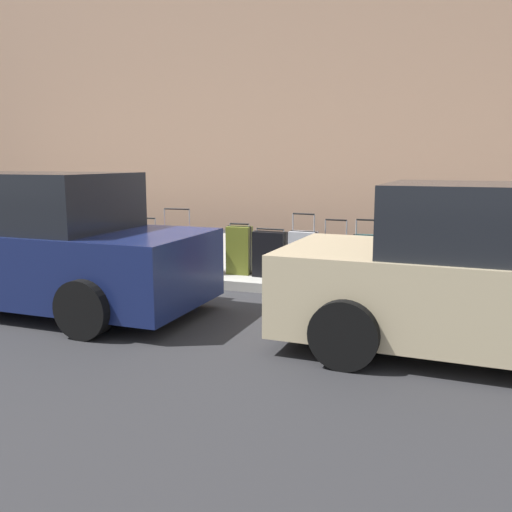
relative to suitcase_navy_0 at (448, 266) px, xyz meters
The scene contains 19 objects.
ground_plane 3.81m from the suitcase_navy_0, ahead, with size 40.00×40.00×0.00m, color #28282B.
sidewalk_curb 4.25m from the suitcase_navy_0, 27.81° to the right, with size 18.00×5.00×0.14m, color #9E9B93.
building_facade_sidewalk_side 10.13m from the suitcase_navy_0, 64.07° to the right, with size 24.00×3.00×11.75m, color #9E7A60.
suitcase_navy_0 is the anchor object (origin of this frame).
suitcase_red_1 0.53m from the suitcase_navy_0, ahead, with size 0.40×0.21×0.63m.
suitcase_teal_2 1.04m from the suitcase_navy_0, ahead, with size 0.47×0.24×0.93m.
suitcase_maroon_3 1.53m from the suitcase_navy_0, ahead, with size 0.38×0.24×0.91m.
suitcase_silver_4 2.00m from the suitcase_navy_0, ahead, with size 0.40×0.26×0.99m.
suitcase_black_5 2.52m from the suitcase_navy_0, ahead, with size 0.51×0.27×0.74m.
suitcase_olive_6 3.03m from the suitcase_navy_0, ahead, with size 0.37×0.25×0.79m.
suitcase_navy_7 3.51m from the suitcase_navy_0, ahead, with size 0.43×0.26×0.58m.
suitcase_red_8 4.04m from the suitcase_navy_0, ahead, with size 0.49×0.26×0.99m.
suitcase_teal_9 4.56m from the suitcase_navy_0, ahead, with size 0.39×0.28×0.84m.
suitcase_maroon_10 5.02m from the suitcase_navy_0, ahead, with size 0.41×0.22×0.76m.
suitcase_silver_11 5.48m from the suitcase_navy_0, ahead, with size 0.36×0.26×0.60m.
fire_hydrant 6.39m from the suitcase_navy_0, ahead, with size 0.39×0.21×0.74m.
bollard_post 6.97m from the suitcase_navy_0, ahead, with size 0.16×0.16×0.90m, color brown.
parked_car_beige_0 2.26m from the suitcase_navy_0, 103.04° to the left, with size 4.28×2.12×1.65m.
parked_car_navy_1 5.40m from the suitcase_navy_0, 23.82° to the left, with size 4.46×2.01×1.71m.
Camera 1 is at (-3.76, 7.26, 1.85)m, focal length 38.97 mm.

